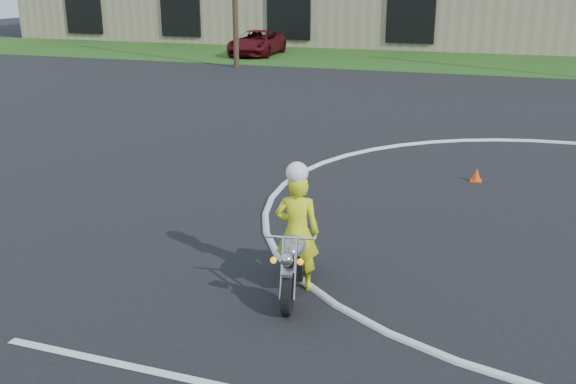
% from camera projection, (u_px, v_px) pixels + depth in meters
% --- Properties ---
extents(grass_strip, '(120.00, 10.00, 0.02)m').
position_uv_depth(grass_strip, '(547.00, 65.00, 33.34)').
color(grass_strip, '#1E4714').
rests_on(grass_strip, ground).
extents(primary_motorcycle, '(0.66, 1.89, 1.00)m').
position_uv_depth(primary_motorcycle, '(295.00, 260.00, 8.83)').
color(primary_motorcycle, black).
rests_on(primary_motorcycle, ground).
extents(rider_primary_grp, '(0.68, 0.51, 1.86)m').
position_uv_depth(rider_primary_grp, '(297.00, 228.00, 8.83)').
color(rider_primary_grp, '#D8E718').
rests_on(rider_primary_grp, ground).
extents(pickup_grp, '(2.77, 5.35, 1.44)m').
position_uv_depth(pickup_grp, '(257.00, 43.00, 37.83)').
color(pickup_grp, '#4E0811').
rests_on(pickup_grp, ground).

